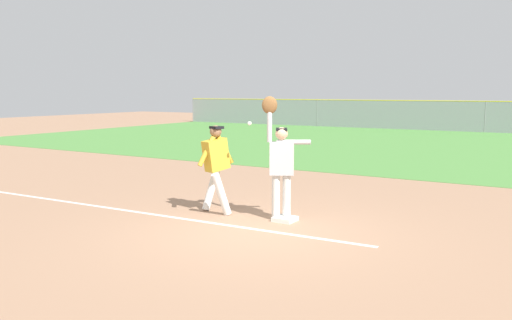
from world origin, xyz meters
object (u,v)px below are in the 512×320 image
at_px(fielder, 280,160).
at_px(parked_car_black, 479,117).
at_px(first_base, 285,219).
at_px(runner, 216,163).
at_px(baseball, 250,123).
at_px(parked_car_green, 389,115).

height_order(fielder, parked_car_black, fielder).
bearing_deg(first_base, runner, -175.72).
bearing_deg(baseball, parked_car_black, 90.80).
relative_size(runner, parked_car_black, 0.39).
bearing_deg(runner, baseball, 13.19).
relative_size(fielder, parked_car_black, 0.51).
distance_m(baseball, parked_car_green, 29.78).
distance_m(baseball, parked_car_black, 29.23).
height_order(fielder, baseball, fielder).
bearing_deg(parked_car_black, fielder, -87.26).
bearing_deg(parked_car_green, baseball, -74.60).
xyz_separation_m(fielder, parked_car_green, (-6.88, 28.84, -0.45)).
relative_size(baseball, parked_car_black, 0.02).
relative_size(first_base, baseball, 5.14).
distance_m(fielder, parked_car_green, 29.65).
bearing_deg(fielder, parked_car_green, -16.89).
bearing_deg(fielder, parked_car_black, -28.47).
distance_m(first_base, runner, 1.75).
relative_size(fielder, parked_car_green, 0.51).
bearing_deg(first_base, parked_car_black, 92.08).
relative_size(runner, parked_car_green, 0.38).
relative_size(first_base, fielder, 0.17).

